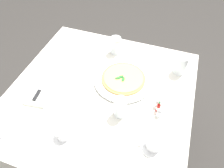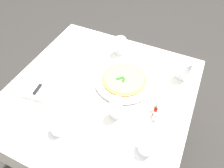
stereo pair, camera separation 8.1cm
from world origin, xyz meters
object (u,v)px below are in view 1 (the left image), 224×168
at_px(water_glass_right_edge, 181,66).
at_px(pizza, 123,78).
at_px(dinner_knife, 41,88).
at_px(pizza_plate, 123,79).
at_px(napkin_folded, 41,90).
at_px(hot_sauce_bottle, 158,107).
at_px(salt_shaker, 157,104).
at_px(pepper_shaker, 159,113).
at_px(water_glass_near_right, 116,46).
at_px(coffee_cup_far_left, 63,133).
at_px(water_glass_left_edge, 120,108).
at_px(coffee_cup_back_corner, 154,143).

bearing_deg(water_glass_right_edge, pizza, 121.01).
bearing_deg(dinner_knife, pizza_plate, -67.44).
xyz_separation_m(napkin_folded, dinner_knife, (0.00, 0.00, 0.01)).
height_order(napkin_folded, hot_sauce_bottle, hot_sauce_bottle).
height_order(salt_shaker, pepper_shaker, same).
bearing_deg(salt_shaker, napkin_folded, 99.90).
relative_size(water_glass_right_edge, hot_sauce_bottle, 1.54).
relative_size(pizza, water_glass_near_right, 2.25).
distance_m(coffee_cup_far_left, water_glass_near_right, 0.69).
bearing_deg(water_glass_right_edge, water_glass_left_edge, 148.67).
distance_m(hot_sauce_bottle, pepper_shaker, 0.03).
xyz_separation_m(pizza_plate, salt_shaker, (-0.12, -0.23, 0.01)).
relative_size(dinner_knife, salt_shaker, 3.48).
distance_m(water_glass_left_edge, napkin_folded, 0.48).
bearing_deg(napkin_folded, coffee_cup_back_corner, -106.84).
height_order(water_glass_near_right, napkin_folded, water_glass_near_right).
relative_size(coffee_cup_back_corner, water_glass_right_edge, 1.04).
xyz_separation_m(water_glass_right_edge, salt_shaker, (-0.31, 0.08, -0.03)).
xyz_separation_m(pizza, hot_sauce_bottle, (-0.15, -0.24, 0.01)).
distance_m(coffee_cup_back_corner, hot_sauce_bottle, 0.21).
bearing_deg(water_glass_near_right, hot_sauce_bottle, -136.61).
relative_size(napkin_folded, pepper_shaker, 4.16).
height_order(coffee_cup_back_corner, hot_sauce_bottle, hot_sauce_bottle).
bearing_deg(salt_shaker, pizza, 61.95).
height_order(water_glass_right_edge, pepper_shaker, water_glass_right_edge).
height_order(water_glass_right_edge, dinner_knife, water_glass_right_edge).
bearing_deg(water_glass_near_right, pizza, -151.61).
xyz_separation_m(coffee_cup_back_corner, pepper_shaker, (0.18, 0.01, -0.01)).
relative_size(water_glass_right_edge, salt_shaker, 2.28).
bearing_deg(napkin_folded, water_glass_near_right, -38.89).
bearing_deg(water_glass_right_edge, coffee_cup_far_left, 142.88).
bearing_deg(coffee_cup_back_corner, hot_sauce_bottle, 4.96).
relative_size(water_glass_left_edge, dinner_knife, 0.64).
height_order(water_glass_near_right, salt_shaker, water_glass_near_right).
xyz_separation_m(water_glass_left_edge, dinner_knife, (0.00, 0.48, -0.03)).
distance_m(water_glass_left_edge, pepper_shaker, 0.21).
height_order(napkin_folded, dinner_knife, dinner_knife).
distance_m(pizza_plate, hot_sauce_bottle, 0.28).
distance_m(water_glass_right_edge, dinner_knife, 0.85).
relative_size(water_glass_near_right, water_glass_left_edge, 0.93).
bearing_deg(dinner_knife, hot_sauce_bottle, -88.96).
distance_m(water_glass_near_right, hot_sauce_bottle, 0.54).
xyz_separation_m(water_glass_left_edge, napkin_folded, (-0.00, 0.48, -0.04)).
xyz_separation_m(salt_shaker, pepper_shaker, (-0.06, -0.02, 0.00)).
distance_m(coffee_cup_far_left, coffee_cup_back_corner, 0.43).
height_order(pizza, napkin_folded, pizza).
bearing_deg(coffee_cup_far_left, pepper_shaker, -57.32).
relative_size(coffee_cup_back_corner, napkin_folded, 0.57).
bearing_deg(coffee_cup_far_left, napkin_folded, 50.95).
distance_m(water_glass_near_right, dinner_knife, 0.56).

